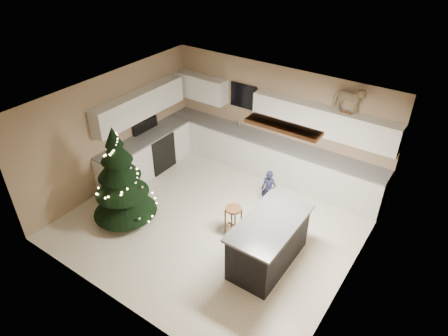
{
  "coord_description": "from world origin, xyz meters",
  "views": [
    {
      "loc": [
        3.72,
        -5.04,
        5.46
      ],
      "look_at": [
        0.0,
        0.35,
        1.15
      ],
      "focal_mm": 32.0,
      "sensor_mm": 36.0,
      "label": 1
    }
  ],
  "objects_px": {
    "bar_stool": "(233,214)",
    "christmas_tree": "(121,184)",
    "island": "(269,242)",
    "toddler": "(268,190)",
    "rocking_horse": "(349,99)"
  },
  "relations": [
    {
      "from": "christmas_tree",
      "to": "rocking_horse",
      "type": "relative_size",
      "value": 3.17
    },
    {
      "from": "toddler",
      "to": "rocking_horse",
      "type": "xyz_separation_m",
      "value": [
        0.96,
        1.25,
        1.85
      ]
    },
    {
      "from": "island",
      "to": "toddler",
      "type": "xyz_separation_m",
      "value": [
        -0.79,
        1.4,
        -0.04
      ]
    },
    {
      "from": "bar_stool",
      "to": "rocking_horse",
      "type": "xyz_separation_m",
      "value": [
        1.12,
        2.35,
        1.83
      ]
    },
    {
      "from": "bar_stool",
      "to": "christmas_tree",
      "type": "distance_m",
      "value": 2.29
    },
    {
      "from": "island",
      "to": "christmas_tree",
      "type": "xyz_separation_m",
      "value": [
        -3.01,
        -0.61,
        0.4
      ]
    },
    {
      "from": "island",
      "to": "toddler",
      "type": "bearing_deg",
      "value": 119.28
    },
    {
      "from": "island",
      "to": "rocking_horse",
      "type": "distance_m",
      "value": 3.22
    },
    {
      "from": "toddler",
      "to": "rocking_horse",
      "type": "relative_size",
      "value": 1.32
    },
    {
      "from": "island",
      "to": "christmas_tree",
      "type": "distance_m",
      "value": 3.1
    },
    {
      "from": "island",
      "to": "rocking_horse",
      "type": "relative_size",
      "value": 2.52
    },
    {
      "from": "christmas_tree",
      "to": "toddler",
      "type": "bearing_deg",
      "value": 42.02
    },
    {
      "from": "bar_stool",
      "to": "island",
      "type": "bearing_deg",
      "value": -17.32
    },
    {
      "from": "bar_stool",
      "to": "toddler",
      "type": "xyz_separation_m",
      "value": [
        0.16,
        1.11,
        -0.02
      ]
    },
    {
      "from": "toddler",
      "to": "island",
      "type": "bearing_deg",
      "value": -67.78
    }
  ]
}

